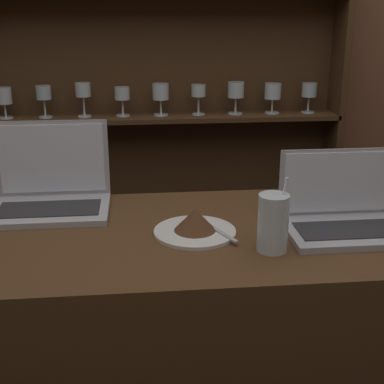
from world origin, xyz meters
name	(u,v)px	position (x,y,z in m)	size (l,w,h in m)	color
bar_counter	(191,378)	(0.00, 0.33, 0.48)	(2.13, 0.65, 0.97)	#4C3019
back_wall	(166,55)	(0.00, 1.39, 1.35)	(7.00, 0.06, 2.70)	brown
back_shelf	(161,127)	(-0.03, 1.31, 1.05)	(1.58, 0.18, 2.00)	#472D19
laptop_near	(51,191)	(-0.40, 0.54, 1.02)	(0.35, 0.24, 0.25)	#ADADB2
laptop_far	(344,214)	(0.42, 0.29, 1.01)	(0.33, 0.22, 0.21)	#ADADB2
cake_plate	(195,224)	(0.01, 0.30, 0.99)	(0.22, 0.22, 0.07)	silver
water_glass	(273,223)	(0.19, 0.18, 1.04)	(0.08, 0.08, 0.19)	silver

